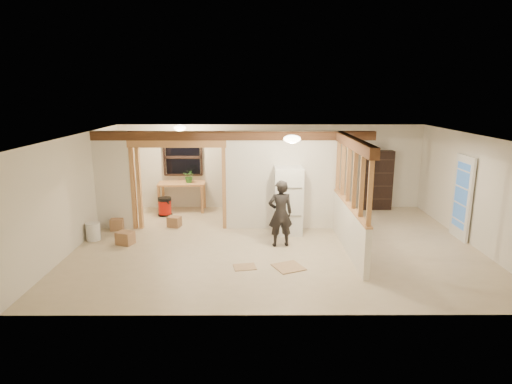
{
  "coord_description": "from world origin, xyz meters",
  "views": [
    {
      "loc": [
        -0.48,
        -9.36,
        3.43
      ],
      "look_at": [
        -0.44,
        0.4,
        1.14
      ],
      "focal_mm": 30.0,
      "sensor_mm": 36.0,
      "label": 1
    }
  ],
  "objects_px": {
    "work_table": "(182,197)",
    "bookshelf": "(377,180)",
    "woman": "(280,213)",
    "shop_vac": "(165,206)",
    "refrigerator": "(288,201)"
  },
  "relations": [
    {
      "from": "woman",
      "to": "bookshelf",
      "type": "relative_size",
      "value": 0.87
    },
    {
      "from": "shop_vac",
      "to": "bookshelf",
      "type": "bearing_deg",
      "value": 6.33
    },
    {
      "from": "shop_vac",
      "to": "bookshelf",
      "type": "height_order",
      "value": "bookshelf"
    },
    {
      "from": "work_table",
      "to": "bookshelf",
      "type": "distance_m",
      "value": 5.79
    },
    {
      "from": "woman",
      "to": "work_table",
      "type": "xyz_separation_m",
      "value": [
        -2.71,
        2.98,
        -0.34
      ]
    },
    {
      "from": "refrigerator",
      "to": "shop_vac",
      "type": "xyz_separation_m",
      "value": [
        -3.38,
        1.54,
        -0.56
      ]
    },
    {
      "from": "woman",
      "to": "refrigerator",
      "type": "bearing_deg",
      "value": -114.49
    },
    {
      "from": "refrigerator",
      "to": "bookshelf",
      "type": "relative_size",
      "value": 0.94
    },
    {
      "from": "refrigerator",
      "to": "shop_vac",
      "type": "distance_m",
      "value": 3.75
    },
    {
      "from": "woman",
      "to": "work_table",
      "type": "bearing_deg",
      "value": -57.16
    },
    {
      "from": "refrigerator",
      "to": "shop_vac",
      "type": "relative_size",
      "value": 3.11
    },
    {
      "from": "refrigerator",
      "to": "shop_vac",
      "type": "bearing_deg",
      "value": 155.49
    },
    {
      "from": "woman",
      "to": "bookshelf",
      "type": "xyz_separation_m",
      "value": [
        3.05,
        3.15,
        0.11
      ]
    },
    {
      "from": "woman",
      "to": "shop_vac",
      "type": "bearing_deg",
      "value": -47.71
    },
    {
      "from": "bookshelf",
      "to": "work_table",
      "type": "bearing_deg",
      "value": -178.3
    }
  ]
}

